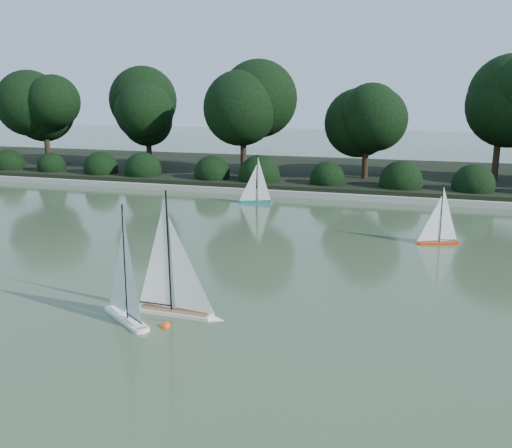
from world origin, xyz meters
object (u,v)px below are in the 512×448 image
object	(u,v)px
sailboat_orange	(435,234)
race_buoy	(166,327)
sailboat_white_a	(122,299)
sailboat_white_b	(181,295)
sailboat_teal	(253,195)

from	to	relation	value
sailboat_orange	race_buoy	bearing A→B (deg)	-121.68
sailboat_white_a	race_buoy	world-z (taller)	sailboat_white_a
sailboat_orange	race_buoy	distance (m)	6.46
sailboat_white_a	sailboat_orange	size ratio (longest dim) A/B	1.31
sailboat_white_b	sailboat_white_a	bearing A→B (deg)	-155.69
sailboat_white_a	race_buoy	bearing A→B (deg)	-8.67
sailboat_white_b	sailboat_teal	world-z (taller)	sailboat_white_b
sailboat_white_a	sailboat_teal	world-z (taller)	sailboat_white_a
sailboat_white_b	sailboat_orange	size ratio (longest dim) A/B	1.43
sailboat_white_a	sailboat_white_b	xyz separation A→B (m)	(0.73, 0.33, 0.02)
sailboat_orange	sailboat_teal	size ratio (longest dim) A/B	0.91
sailboat_orange	race_buoy	xyz separation A→B (m)	(-3.39, -5.50, -0.21)
sailboat_white_a	race_buoy	xyz separation A→B (m)	(0.70, -0.11, -0.27)
sailboat_white_a	sailboat_teal	distance (m)	8.49
sailboat_white_b	race_buoy	world-z (taller)	sailboat_white_b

